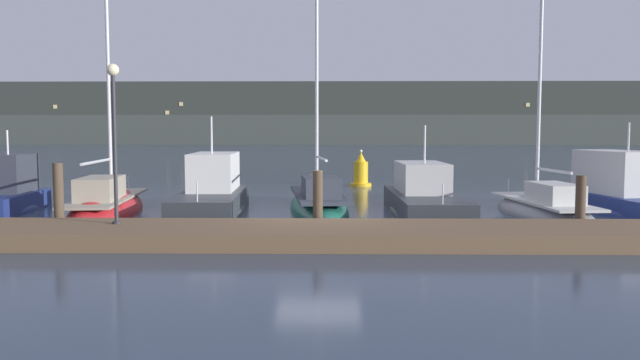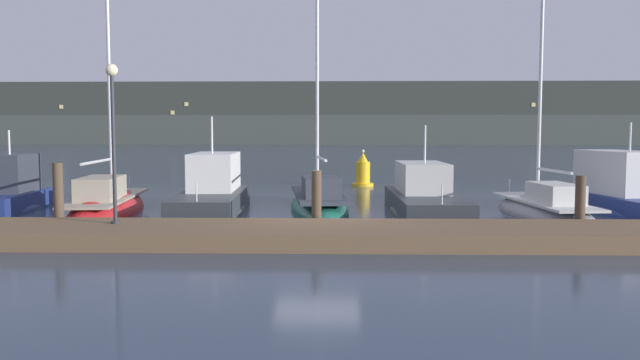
{
  "view_description": "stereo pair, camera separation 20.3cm",
  "coord_description": "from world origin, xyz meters",
  "px_view_note": "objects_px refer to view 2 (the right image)",
  "views": [
    {
      "loc": [
        0.36,
        -18.12,
        2.89
      ],
      "look_at": [
        0.0,
        3.08,
        1.2
      ],
      "focal_mm": 35.0,
      "sensor_mm": 36.0,
      "label": 1
    },
    {
      "loc": [
        0.56,
        -18.12,
        2.89
      ],
      "look_at": [
        0.0,
        3.08,
        1.2
      ],
      "focal_mm": 35.0,
      "sensor_mm": 36.0,
      "label": 2
    }
  ],
  "objects_px": {
    "sailboat_berth_3": "(108,211)",
    "channel_buoy": "(363,173)",
    "motorboat_berth_8": "(628,203)",
    "motorboat_berth_4": "(213,201)",
    "sailboat_berth_5": "(319,207)",
    "dock_lamppost": "(113,118)",
    "sailboat_berth_7": "(544,213)",
    "motorboat_berth_2": "(11,202)",
    "motorboat_berth_6": "(424,204)"
  },
  "relations": [
    {
      "from": "sailboat_berth_5",
      "to": "motorboat_berth_8",
      "type": "relative_size",
      "value": 1.19
    },
    {
      "from": "motorboat_berth_4",
      "to": "sailboat_berth_7",
      "type": "bearing_deg",
      "value": -5.08
    },
    {
      "from": "sailboat_berth_3",
      "to": "motorboat_berth_4",
      "type": "xyz_separation_m",
      "value": [
        3.44,
        0.85,
        0.27
      ]
    },
    {
      "from": "motorboat_berth_6",
      "to": "sailboat_berth_7",
      "type": "distance_m",
      "value": 3.97
    },
    {
      "from": "dock_lamppost",
      "to": "motorboat_berth_6",
      "type": "bearing_deg",
      "value": 32.2
    },
    {
      "from": "motorboat_berth_4",
      "to": "motorboat_berth_8",
      "type": "distance_m",
      "value": 14.59
    },
    {
      "from": "motorboat_berth_2",
      "to": "channel_buoy",
      "type": "distance_m",
      "value": 16.72
    },
    {
      "from": "sailboat_berth_7",
      "to": "dock_lamppost",
      "type": "bearing_deg",
      "value": -159.85
    },
    {
      "from": "motorboat_berth_2",
      "to": "sailboat_berth_5",
      "type": "xyz_separation_m",
      "value": [
        10.96,
        0.47,
        -0.23
      ]
    },
    {
      "from": "motorboat_berth_4",
      "to": "motorboat_berth_8",
      "type": "xyz_separation_m",
      "value": [
        14.59,
        0.21,
        -0.03
      ]
    },
    {
      "from": "motorboat_berth_6",
      "to": "motorboat_berth_8",
      "type": "bearing_deg",
      "value": 2.37
    },
    {
      "from": "motorboat_berth_8",
      "to": "sailboat_berth_3",
      "type": "bearing_deg",
      "value": -176.65
    },
    {
      "from": "channel_buoy",
      "to": "dock_lamppost",
      "type": "relative_size",
      "value": 0.46
    },
    {
      "from": "motorboat_berth_6",
      "to": "motorboat_berth_8",
      "type": "height_order",
      "value": "motorboat_berth_8"
    },
    {
      "from": "motorboat_berth_4",
      "to": "motorboat_berth_8",
      "type": "bearing_deg",
      "value": 0.83
    },
    {
      "from": "motorboat_berth_4",
      "to": "channel_buoy",
      "type": "bearing_deg",
      "value": 61.39
    },
    {
      "from": "motorboat_berth_4",
      "to": "channel_buoy",
      "type": "height_order",
      "value": "motorboat_berth_4"
    },
    {
      "from": "dock_lamppost",
      "to": "sailboat_berth_5",
      "type": "bearing_deg",
      "value": 49.86
    },
    {
      "from": "motorboat_berth_6",
      "to": "channel_buoy",
      "type": "distance_m",
      "value": 10.76
    },
    {
      "from": "motorboat_berth_2",
      "to": "motorboat_berth_4",
      "type": "distance_m",
      "value": 7.22
    },
    {
      "from": "motorboat_berth_4",
      "to": "motorboat_berth_6",
      "type": "distance_m",
      "value": 7.44
    },
    {
      "from": "sailboat_berth_7",
      "to": "motorboat_berth_8",
      "type": "bearing_deg",
      "value": 20.27
    },
    {
      "from": "motorboat_berth_8",
      "to": "channel_buoy",
      "type": "distance_m",
      "value": 13.6
    },
    {
      "from": "channel_buoy",
      "to": "motorboat_berth_2",
      "type": "bearing_deg",
      "value": -140.87
    },
    {
      "from": "dock_lamppost",
      "to": "channel_buoy",
      "type": "bearing_deg",
      "value": 66.09
    },
    {
      "from": "sailboat_berth_3",
      "to": "dock_lamppost",
      "type": "height_order",
      "value": "sailboat_berth_3"
    },
    {
      "from": "sailboat_berth_3",
      "to": "channel_buoy",
      "type": "height_order",
      "value": "sailboat_berth_3"
    },
    {
      "from": "channel_buoy",
      "to": "motorboat_berth_4",
      "type": "bearing_deg",
      "value": -118.61
    },
    {
      "from": "motorboat_berth_6",
      "to": "channel_buoy",
      "type": "xyz_separation_m",
      "value": [
        -1.69,
        10.62,
        0.37
      ]
    },
    {
      "from": "motorboat_berth_8",
      "to": "motorboat_berth_6",
      "type": "bearing_deg",
      "value": -177.63
    },
    {
      "from": "motorboat_berth_4",
      "to": "sailboat_berth_5",
      "type": "bearing_deg",
      "value": 7.09
    },
    {
      "from": "sailboat_berth_3",
      "to": "sailboat_berth_5",
      "type": "bearing_deg",
      "value": 10.35
    },
    {
      "from": "sailboat_berth_5",
      "to": "motorboat_berth_8",
      "type": "bearing_deg",
      "value": -1.34
    },
    {
      "from": "motorboat_berth_2",
      "to": "sailboat_berth_7",
      "type": "xyz_separation_m",
      "value": [
        18.52,
        -1.0,
        -0.22
      ]
    },
    {
      "from": "sailboat_berth_7",
      "to": "dock_lamppost",
      "type": "xyz_separation_m",
      "value": [
        -12.74,
        -4.67,
        3.09
      ]
    },
    {
      "from": "sailboat_berth_5",
      "to": "motorboat_berth_8",
      "type": "distance_m",
      "value": 10.86
    },
    {
      "from": "channel_buoy",
      "to": "sailboat_berth_3",
      "type": "bearing_deg",
      "value": -128.9
    },
    {
      "from": "sailboat_berth_3",
      "to": "sailboat_berth_7",
      "type": "bearing_deg",
      "value": -0.62
    },
    {
      "from": "sailboat_berth_7",
      "to": "dock_lamppost",
      "type": "distance_m",
      "value": 13.92
    },
    {
      "from": "sailboat_berth_7",
      "to": "channel_buoy",
      "type": "relative_size",
      "value": 5.67
    },
    {
      "from": "sailboat_berth_7",
      "to": "channel_buoy",
      "type": "bearing_deg",
      "value": 115.69
    },
    {
      "from": "sailboat_berth_5",
      "to": "channel_buoy",
      "type": "xyz_separation_m",
      "value": [
        2.01,
        10.07,
        0.58
      ]
    },
    {
      "from": "sailboat_berth_3",
      "to": "channel_buoy",
      "type": "bearing_deg",
      "value": 51.1
    },
    {
      "from": "motorboat_berth_4",
      "to": "sailboat_berth_7",
      "type": "xyz_separation_m",
      "value": [
        11.3,
        -1.01,
        -0.26
      ]
    },
    {
      "from": "motorboat_berth_2",
      "to": "motorboat_berth_8",
      "type": "xyz_separation_m",
      "value": [
        21.81,
        0.22,
        0.01
      ]
    },
    {
      "from": "motorboat_berth_6",
      "to": "sailboat_berth_7",
      "type": "bearing_deg",
      "value": -13.41
    },
    {
      "from": "sailboat_berth_3",
      "to": "channel_buoy",
      "type": "distance_m",
      "value": 14.64
    },
    {
      "from": "sailboat_berth_5",
      "to": "motorboat_berth_6",
      "type": "bearing_deg",
      "value": -8.45
    },
    {
      "from": "motorboat_berth_4",
      "to": "sailboat_berth_3",
      "type": "bearing_deg",
      "value": -166.18
    },
    {
      "from": "motorboat_berth_4",
      "to": "channel_buoy",
      "type": "distance_m",
      "value": 12.01
    }
  ]
}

